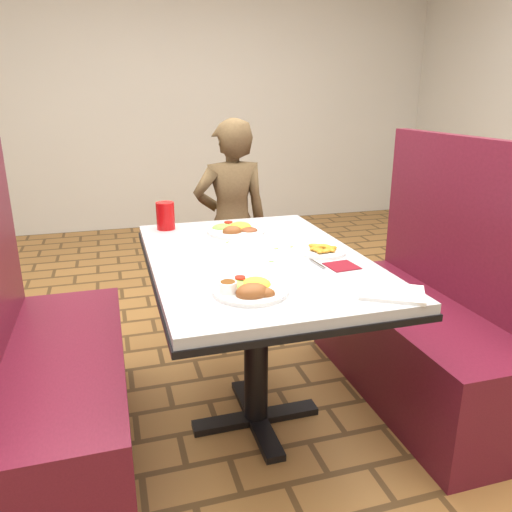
{
  "coord_description": "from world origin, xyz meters",
  "views": [
    {
      "loc": [
        -0.52,
        -1.76,
        1.35
      ],
      "look_at": [
        0.0,
        0.0,
        0.75
      ],
      "focal_mm": 35.0,
      "sensor_mm": 36.0,
      "label": 1
    }
  ],
  "objects_px": {
    "booth_bench_right": "(424,328)",
    "red_tumbler": "(165,216)",
    "diner_person": "(232,224)",
    "plantain_plate": "(323,250)",
    "booth_bench_left": "(49,383)",
    "dining_table": "(256,279)",
    "near_dinner_plate": "(249,286)",
    "far_dinner_plate": "(236,227)"
  },
  "relations": [
    {
      "from": "booth_bench_right",
      "to": "red_tumbler",
      "type": "distance_m",
      "value": 1.29
    },
    {
      "from": "red_tumbler",
      "to": "diner_person",
      "type": "bearing_deg",
      "value": 50.25
    },
    {
      "from": "booth_bench_right",
      "to": "diner_person",
      "type": "distance_m",
      "value": 1.25
    },
    {
      "from": "plantain_plate",
      "to": "diner_person",
      "type": "bearing_deg",
      "value": 95.48
    },
    {
      "from": "booth_bench_left",
      "to": "red_tumbler",
      "type": "height_order",
      "value": "booth_bench_left"
    },
    {
      "from": "dining_table",
      "to": "plantain_plate",
      "type": "height_order",
      "value": "plantain_plate"
    },
    {
      "from": "booth_bench_right",
      "to": "booth_bench_left",
      "type": "bearing_deg",
      "value": 180.0
    },
    {
      "from": "near_dinner_plate",
      "to": "far_dinner_plate",
      "type": "height_order",
      "value": "near_dinner_plate"
    },
    {
      "from": "booth_bench_right",
      "to": "red_tumbler",
      "type": "height_order",
      "value": "booth_bench_right"
    },
    {
      "from": "plantain_plate",
      "to": "far_dinner_plate",
      "type": "bearing_deg",
      "value": 122.22
    },
    {
      "from": "near_dinner_plate",
      "to": "dining_table",
      "type": "bearing_deg",
      "value": 70.34
    },
    {
      "from": "red_tumbler",
      "to": "far_dinner_plate",
      "type": "bearing_deg",
      "value": -26.85
    },
    {
      "from": "dining_table",
      "to": "red_tumbler",
      "type": "bearing_deg",
      "value": 119.27
    },
    {
      "from": "diner_person",
      "to": "plantain_plate",
      "type": "bearing_deg",
      "value": 94.43
    },
    {
      "from": "booth_bench_left",
      "to": "far_dinner_plate",
      "type": "height_order",
      "value": "booth_bench_left"
    },
    {
      "from": "dining_table",
      "to": "red_tumbler",
      "type": "relative_size",
      "value": 9.66
    },
    {
      "from": "diner_person",
      "to": "red_tumbler",
      "type": "height_order",
      "value": "diner_person"
    },
    {
      "from": "dining_table",
      "to": "booth_bench_right",
      "type": "xyz_separation_m",
      "value": [
        0.8,
        0.0,
        -0.32
      ]
    },
    {
      "from": "booth_bench_left",
      "to": "diner_person",
      "type": "height_order",
      "value": "diner_person"
    },
    {
      "from": "diner_person",
      "to": "red_tumbler",
      "type": "distance_m",
      "value": 0.72
    },
    {
      "from": "booth_bench_right",
      "to": "diner_person",
      "type": "bearing_deg",
      "value": 121.66
    },
    {
      "from": "diner_person",
      "to": "red_tumbler",
      "type": "bearing_deg",
      "value": 49.19
    },
    {
      "from": "diner_person",
      "to": "near_dinner_plate",
      "type": "height_order",
      "value": "diner_person"
    },
    {
      "from": "diner_person",
      "to": "far_dinner_plate",
      "type": "distance_m",
      "value": 0.72
    },
    {
      "from": "plantain_plate",
      "to": "dining_table",
      "type": "bearing_deg",
      "value": 171.28
    },
    {
      "from": "booth_bench_left",
      "to": "far_dinner_plate",
      "type": "bearing_deg",
      "value": 23.86
    },
    {
      "from": "near_dinner_plate",
      "to": "red_tumbler",
      "type": "height_order",
      "value": "red_tumbler"
    },
    {
      "from": "near_dinner_plate",
      "to": "far_dinner_plate",
      "type": "relative_size",
      "value": 0.93
    },
    {
      "from": "dining_table",
      "to": "booth_bench_right",
      "type": "relative_size",
      "value": 1.01
    },
    {
      "from": "far_dinner_plate",
      "to": "dining_table",
      "type": "bearing_deg",
      "value": -91.69
    },
    {
      "from": "near_dinner_plate",
      "to": "red_tumbler",
      "type": "relative_size",
      "value": 1.89
    },
    {
      "from": "booth_bench_left",
      "to": "diner_person",
      "type": "relative_size",
      "value": 0.98
    },
    {
      "from": "plantain_plate",
      "to": "booth_bench_right",
      "type": "bearing_deg",
      "value": 4.27
    },
    {
      "from": "dining_table",
      "to": "booth_bench_right",
      "type": "distance_m",
      "value": 0.86
    },
    {
      "from": "booth_bench_right",
      "to": "near_dinner_plate",
      "type": "distance_m",
      "value": 1.09
    },
    {
      "from": "booth_bench_left",
      "to": "plantain_plate",
      "type": "height_order",
      "value": "booth_bench_left"
    },
    {
      "from": "dining_table",
      "to": "far_dinner_plate",
      "type": "bearing_deg",
      "value": 88.31
    },
    {
      "from": "near_dinner_plate",
      "to": "plantain_plate",
      "type": "distance_m",
      "value": 0.5
    },
    {
      "from": "dining_table",
      "to": "near_dinner_plate",
      "type": "xyz_separation_m",
      "value": [
        -0.13,
        -0.36,
        0.12
      ]
    },
    {
      "from": "booth_bench_right",
      "to": "far_dinner_plate",
      "type": "distance_m",
      "value": 0.97
    },
    {
      "from": "dining_table",
      "to": "diner_person",
      "type": "distance_m",
      "value": 1.05
    },
    {
      "from": "diner_person",
      "to": "near_dinner_plate",
      "type": "distance_m",
      "value": 1.44
    }
  ]
}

